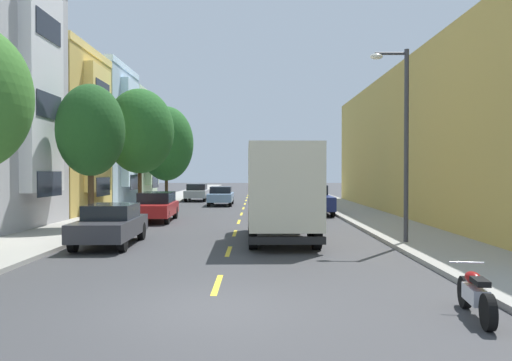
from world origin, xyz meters
TOP-DOWN VIEW (x-y plane):
  - ground_plane at (0.00, 30.00)m, footprint 160.00×160.00m
  - sidewalk_left at (-7.10, 28.00)m, footprint 3.20×120.00m
  - sidewalk_right at (7.10, 28.00)m, footprint 3.20×120.00m
  - lane_centerline_dashes at (0.00, 24.50)m, footprint 0.14×47.20m
  - townhouse_fourth_powder_blue at (-15.24, 29.09)m, footprint 13.89×7.84m
  - townhouse_fifth_sage at (-13.74, 37.12)m, footprint 10.90×7.84m
  - apartment_block_opposite at (13.70, 20.00)m, footprint 10.00×36.00m
  - street_tree_second at (-6.40, 13.21)m, footprint 2.98×2.98m
  - street_tree_third at (-6.40, 22.97)m, footprint 4.27×4.27m
  - street_tree_farthest at (-6.40, 32.72)m, footprint 4.39×4.39m
  - street_lamp at (5.95, 8.28)m, footprint 1.35×0.28m
  - delivery_box_truck at (1.80, 9.62)m, footprint 2.53×7.23m
  - parked_pickup_navy at (4.43, 22.08)m, footprint 2.11×5.34m
  - parked_sedan_charcoal at (-4.21, 8.41)m, footprint 1.90×4.54m
  - parked_hatchback_burgundy at (4.38, 29.28)m, footprint 1.79×4.02m
  - parked_wagon_red at (-4.32, 17.40)m, footprint 1.95×4.75m
  - parked_wagon_silver at (-4.34, 36.43)m, footprint 1.92×4.74m
  - moving_sky_sedan at (-1.80, 30.25)m, footprint 1.80×4.50m
  - parked_motorcycle at (4.75, -0.74)m, footprint 0.62×2.05m

SIDE VIEW (x-z plane):
  - ground_plane at x=0.00m, z-range 0.00..0.00m
  - lane_centerline_dashes at x=0.00m, z-range 0.00..0.01m
  - sidewalk_left at x=-7.10m, z-range 0.00..0.14m
  - sidewalk_right at x=7.10m, z-range 0.00..0.14m
  - parked_motorcycle at x=4.75m, z-range -0.04..0.86m
  - parked_sedan_charcoal at x=-4.21m, z-range 0.03..1.46m
  - moving_sky_sedan at x=-1.80m, z-range 0.03..1.46m
  - parked_hatchback_burgundy at x=4.38m, z-range 0.01..1.51m
  - parked_wagon_red at x=-4.32m, z-range 0.05..1.55m
  - parked_wagon_silver at x=-4.34m, z-range 0.05..1.55m
  - parked_pickup_navy at x=4.43m, z-range -0.04..1.69m
  - delivery_box_truck at x=1.80m, z-range 0.20..3.75m
  - street_lamp at x=5.95m, z-range 0.68..7.35m
  - apartment_block_opposite at x=13.70m, z-range 0.00..8.53m
  - street_tree_second at x=-6.40m, z-range 1.25..7.54m
  - townhouse_fifth_sage at x=-13.74m, z-range -0.20..9.58m
  - street_tree_farthest at x=-6.40m, z-range 0.99..8.73m
  - townhouse_fourth_powder_blue at x=-15.24m, z-range -0.20..10.22m
  - street_tree_third at x=-6.40m, z-range 1.30..8.92m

